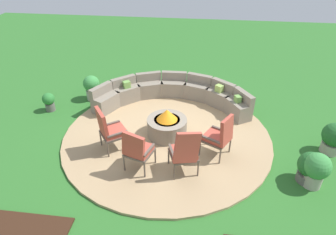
# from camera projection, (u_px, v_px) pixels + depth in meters

# --- Properties ---
(ground_plane) EXTENTS (24.00, 24.00, 0.00)m
(ground_plane) POSITION_uv_depth(u_px,v_px,m) (167.00, 136.00, 7.63)
(ground_plane) COLOR #2D6B28
(patio_circle) EXTENTS (5.25, 5.25, 0.06)m
(patio_circle) POSITION_uv_depth(u_px,v_px,m) (167.00, 135.00, 7.61)
(patio_circle) COLOR tan
(patio_circle) RESTS_ON ground_plane
(fire_pit) EXTENTS (1.00, 1.00, 0.74)m
(fire_pit) POSITION_uv_depth(u_px,v_px,m) (167.00, 125.00, 7.44)
(fire_pit) COLOR gray
(fire_pit) RESTS_ON patio_circle
(curved_stone_bench) EXTENTS (4.51, 1.83, 0.73)m
(curved_stone_bench) POSITION_uv_depth(u_px,v_px,m) (173.00, 94.00, 8.84)
(curved_stone_bench) COLOR gray
(curved_stone_bench) RESTS_ON patio_circle
(lounge_chair_front_left) EXTENTS (0.78, 0.79, 1.13)m
(lounge_chair_front_left) POSITION_uv_depth(u_px,v_px,m) (110.00, 129.00, 6.81)
(lounge_chair_front_left) COLOR brown
(lounge_chair_front_left) RESTS_ON patio_circle
(lounge_chair_front_right) EXTENTS (0.68, 0.68, 1.05)m
(lounge_chair_front_right) POSITION_uv_depth(u_px,v_px,m) (137.00, 149.00, 6.22)
(lounge_chair_front_right) COLOR brown
(lounge_chair_front_right) RESTS_ON patio_circle
(lounge_chair_back_left) EXTENTS (0.73, 0.74, 1.16)m
(lounge_chair_back_left) POSITION_uv_depth(u_px,v_px,m) (185.00, 151.00, 6.11)
(lounge_chair_back_left) COLOR brown
(lounge_chair_back_left) RESTS_ON patio_circle
(lounge_chair_back_right) EXTENTS (0.75, 0.75, 1.06)m
(lounge_chair_back_right) POSITION_uv_depth(u_px,v_px,m) (220.00, 135.00, 6.62)
(lounge_chair_back_right) COLOR brown
(lounge_chair_back_right) RESTS_ON patio_circle
(potted_plant_0) EXTENTS (0.54, 0.54, 0.71)m
(potted_plant_0) POSITION_uv_depth(u_px,v_px,m) (310.00, 167.00, 6.09)
(potted_plant_0) COLOR #605B56
(potted_plant_0) RESTS_ON ground_plane
(potted_plant_1) EXTENTS (0.35, 0.35, 0.55)m
(potted_plant_1) POSITION_uv_depth(u_px,v_px,m) (49.00, 101.00, 8.56)
(potted_plant_1) COLOR #605B56
(potted_plant_1) RESTS_ON ground_plane
(potted_plant_2) EXTENTS (0.49, 0.49, 0.77)m
(potted_plant_2) POSITION_uv_depth(u_px,v_px,m) (92.00, 87.00, 9.10)
(potted_plant_2) COLOR #A89E8E
(potted_plant_2) RESTS_ON ground_plane
(potted_plant_3) EXTENTS (0.57, 0.57, 0.78)m
(potted_plant_3) POSITION_uv_depth(u_px,v_px,m) (334.00, 138.00, 6.88)
(potted_plant_3) COLOR #A89E8E
(potted_plant_3) RESTS_ON ground_plane
(potted_plant_4) EXTENTS (0.54, 0.54, 0.79)m
(potted_plant_4) POSITION_uv_depth(u_px,v_px,m) (316.00, 169.00, 5.95)
(potted_plant_4) COLOR #A89E8E
(potted_plant_4) RESTS_ON ground_plane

